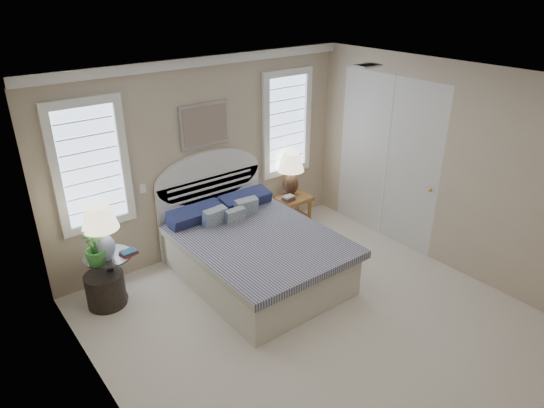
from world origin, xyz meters
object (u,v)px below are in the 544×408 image
Objects in this scene: bed at (252,250)px; side_table_left at (111,273)px; floor_pot at (106,289)px; lamp_right at (291,169)px; lamp_left at (101,227)px; nightstand_right at (294,205)px.

bed is 1.75m from side_table_left.
lamp_right reaches higher than floor_pot.
lamp_left is (0.06, -0.01, 0.83)m from floor_pot.
bed is 4.29× the size of nightstand_right.
lamp_left reaches higher than nightstand_right.
floor_pot is 0.68× the size of lamp_left.
side_table_left is 0.95× the size of lamp_right.
lamp_left is (-0.04, -0.05, 0.65)m from side_table_left.
nightstand_right is 1.16× the size of floor_pot.
side_table_left is at bearing 19.64° from floor_pot.
bed reaches higher than lamp_right.
floor_pot is (-0.10, -0.04, -0.18)m from side_table_left.
lamp_right is at bearing 31.65° from bed.
floor_pot is at bearing 162.34° from bed.
bed is 3.61× the size of side_table_left.
bed is 3.42× the size of lamp_right.
side_table_left is 0.93× the size of lamp_left.
lamp_left is 3.04m from lamp_right.
nightstand_right is 0.57m from lamp_right.
side_table_left is 1.19× the size of nightstand_right.
lamp_right is (0.04, 0.13, 0.55)m from nightstand_right.
lamp_right is at bearing 5.31° from lamp_left.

